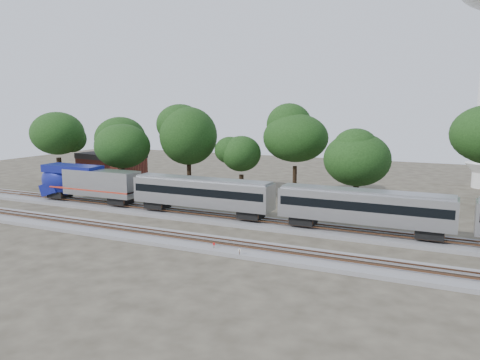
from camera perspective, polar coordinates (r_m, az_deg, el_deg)
The scene contains 15 objects.
ground at distance 54.07m, azimuth -6.92°, elevation -6.11°, with size 160.00×160.00×0.00m, color #383328.
track_far at distance 59.03m, azimuth -3.86°, elevation -4.56°, with size 160.00×5.00×0.73m.
track_near at distance 50.79m, azimuth -9.32°, elevation -6.92°, with size 160.00×5.00×0.73m.
train at distance 51.42m, azimuth 26.09°, elevation -3.90°, with size 116.41×3.33×4.91m.
switch_stand_red at distance 45.94m, azimuth -3.20°, elevation -8.03°, with size 0.30×0.08×0.94m.
switch_stand_white at distance 43.93m, azimuth -0.07°, elevation -8.77°, with size 0.31×0.13×1.00m.
switch_lever at distance 46.48m, azimuth -5.39°, elevation -8.43°, with size 0.50×0.30×0.30m, color #512D19.
brick_building at distance 90.93m, azimuth -15.36°, elevation 1.55°, with size 11.93×9.03×5.35m.
tree_0 at distance 88.19m, azimuth -21.39°, elevation 5.30°, with size 9.42×9.42×13.28m.
tree_1 at distance 81.17m, azimuth -14.38°, elevation 4.92°, with size 8.78×8.78×12.38m.
tree_2 at distance 75.76m, azimuth -14.15°, elevation 4.01°, with size 7.91×7.91×11.16m.
tree_3 at distance 74.46m, azimuth -6.30°, elevation 5.34°, with size 9.49×9.49×13.38m.
tree_4 at distance 70.40m, azimuth 0.17°, elevation 3.21°, with size 7.04×7.04×9.92m.
tree_5 at distance 71.02m, azimuth 6.77°, elevation 5.10°, with size 9.42×9.42×13.28m.
tree_6 at distance 62.84m, azimuth 14.09°, elevation 2.44°, with size 7.27×7.27×10.25m.
Camera 1 is at (27.66, -44.27, 14.10)m, focal length 35.00 mm.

